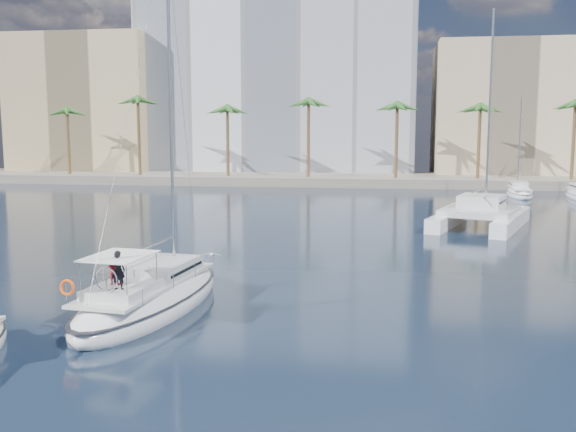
# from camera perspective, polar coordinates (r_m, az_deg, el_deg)

# --- Properties ---
(ground) EXTENTS (160.00, 160.00, 0.00)m
(ground) POSITION_cam_1_polar(r_m,az_deg,el_deg) (30.36, -0.22, -6.94)
(ground) COLOR black
(ground) RESTS_ON ground
(quay) EXTENTS (120.00, 14.00, 1.20)m
(quay) POSITION_cam_1_polar(r_m,az_deg,el_deg) (90.42, 5.55, 3.27)
(quay) COLOR gray
(quay) RESTS_ON ground
(building_modern) EXTENTS (42.00, 16.00, 28.00)m
(building_modern) POSITION_cam_1_polar(r_m,az_deg,el_deg) (103.52, -0.79, 11.30)
(building_modern) COLOR white
(building_modern) RESTS_ON ground
(building_tan_left) EXTENTS (22.00, 14.00, 22.00)m
(building_tan_left) POSITION_cam_1_polar(r_m,az_deg,el_deg) (108.49, -17.20, 9.21)
(building_tan_left) COLOR tan
(building_tan_left) RESTS_ON ground
(building_beige) EXTENTS (20.00, 14.00, 20.00)m
(building_beige) POSITION_cam_1_polar(r_m,az_deg,el_deg) (100.61, 18.65, 8.71)
(building_beige) COLOR #CEB494
(building_beige) RESTS_ON ground
(palm_left) EXTENTS (3.60, 3.60, 12.30)m
(palm_left) POSITION_cam_1_polar(r_m,az_deg,el_deg) (94.23, -15.90, 9.08)
(palm_left) COLOR brown
(palm_left) RESTS_ON ground
(palm_centre) EXTENTS (3.60, 3.60, 12.30)m
(palm_centre) POSITION_cam_1_polar(r_m,az_deg,el_deg) (86.18, 5.50, 9.49)
(palm_centre) COLOR brown
(palm_centre) RESTS_ON ground
(main_sloop) EXTENTS (4.96, 11.76, 16.94)m
(main_sloop) POSITION_cam_1_polar(r_m,az_deg,el_deg) (28.26, -12.10, -7.15)
(main_sloop) COLOR white
(main_sloop) RESTS_ON ground
(catamaran) EXTENTS (9.38, 12.93, 17.03)m
(catamaran) POSITION_cam_1_polar(r_m,az_deg,el_deg) (52.76, 16.75, 0.31)
(catamaran) COLOR white
(catamaran) RESTS_ON ground
(seagull) EXTENTS (1.02, 0.44, 0.19)m
(seagull) POSITION_cam_1_polar(r_m,az_deg,el_deg) (36.63, -6.82, -3.41)
(seagull) COLOR silver
(seagull) RESTS_ON ground
(moored_yacht_a) EXTENTS (3.37, 9.52, 11.90)m
(moored_yacht_a) POSITION_cam_1_polar(r_m,az_deg,el_deg) (78.00, 19.86, 1.67)
(moored_yacht_a) COLOR white
(moored_yacht_a) RESTS_ON ground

